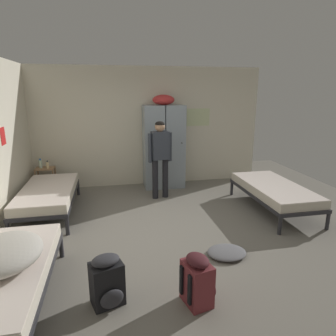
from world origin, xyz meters
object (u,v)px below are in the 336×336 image
Objects in this scene: locker_bank at (164,145)px; person_traveler at (160,153)px; water_bottle at (41,164)px; backpack_maroon at (198,281)px; bedding_heap at (4,253)px; lotion_bottle at (48,165)px; bed_left_rear at (48,194)px; clothes_pile_grey at (227,252)px; bed_right at (274,190)px; shelf_unit at (46,178)px; backpack_black at (107,282)px; bed_left_front at (1,277)px.

person_traveler is at bearing -105.93° from locker_bank.
backpack_maroon is at bearing -59.98° from water_bottle.
backpack_maroon is (1.88, -0.30, -0.36)m from bedding_heap.
lotion_bottle is at bearing 163.25° from person_traveler.
bed_left_rear is at bearing -74.25° from water_bottle.
backpack_maroon reaches higher than clothes_pile_grey.
bed_left_rear is 2.22m from person_traveler.
bedding_heap is (-3.99, -1.82, 0.24)m from bed_right.
locker_bank reaches higher than bed_right.
locker_bank is 0.76m from person_traveler.
shelf_unit is 2.54m from person_traveler.
bed_left_rear and bed_right have the same top height.
clothes_pile_grey is at bearing -47.44° from shelf_unit.
person_traveler reaches higher than backpack_black.
locker_bank is 3.76× the size of backpack_black.
bed_right is at bearing -45.94° from locker_bank.
person_traveler is 2.59m from clothes_pile_grey.
backpack_black is at bearing -71.20° from shelf_unit.
bedding_heap is at bearing -125.42° from person_traveler.
bed_right is at bearing 32.99° from backpack_black.
lotion_bottle is 4.43m from backpack_maroon.
clothes_pile_grey is (2.54, 0.50, -0.58)m from bedding_heap.
shelf_unit is at bearing -179.84° from locker_bank.
bed_left_front is 3.59× the size of clothes_pile_grey.
water_bottle reaches higher than backpack_maroon.
shelf_unit reaches higher than clothes_pile_grey.
clothes_pile_grey is at bearing 50.80° from backpack_maroon.
bed_left_front is at bearing -90.00° from bed_left_rear.
water_bottle is at bearing 165.96° from shelf_unit.
backpack_maroon reaches higher than bed_left_rear.
shelf_unit is 0.30× the size of bed_right.
person_traveler reaches higher than bed_right.
bed_right is at bearing -22.39° from lotion_bottle.
clothes_pile_grey is at bearing 11.45° from bed_left_front.
shelf_unit is 4.48m from backpack_maroon.
bed_left_rear is at bearing 90.00° from bed_left_front.
lotion_bottle is 0.30× the size of backpack_maroon.
locker_bank is 2.64m from shelf_unit.
clothes_pile_grey is (0.49, -2.37, -0.91)m from person_traveler.
lotion_bottle is at bearing -29.74° from shelf_unit.
bedding_heap is at bearing -85.11° from shelf_unit.
bed_left_rear is 3.59× the size of clothes_pile_grey.
bed_left_rear is 2.48m from bed_left_front.
bed_right is at bearing 24.56° from bed_left_front.
bed_right is 3.45× the size of backpack_black.
locker_bank is at bearing 74.07° from person_traveler.
bed_left_rear is 3.37m from backpack_maroon.
bed_right is 11.60× the size of lotion_bottle.
backpack_black is (1.20, -3.70, -0.38)m from lotion_bottle.
locker_bank reaches higher than person_traveler.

